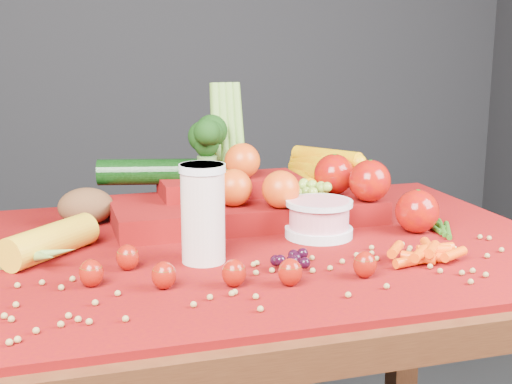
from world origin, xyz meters
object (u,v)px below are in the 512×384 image
object	(u,v)px
table	(259,300)
milk_glass	(203,210)
yogurt_bowl	(319,217)
produce_mound	(261,190)

from	to	relation	value
table	milk_glass	distance (m)	0.24
yogurt_bowl	produce_mound	size ratio (longest dim) A/B	0.21
milk_glass	produce_mound	world-z (taller)	produce_mound
yogurt_bowl	table	bearing A→B (deg)	-176.52
produce_mound	milk_glass	bearing A→B (deg)	-126.48
table	milk_glass	world-z (taller)	milk_glass
yogurt_bowl	produce_mound	bearing A→B (deg)	113.99
milk_glass	yogurt_bowl	world-z (taller)	milk_glass
table	yogurt_bowl	xyz separation A→B (m)	(0.12, 0.01, 0.14)
table	produce_mound	world-z (taller)	produce_mound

